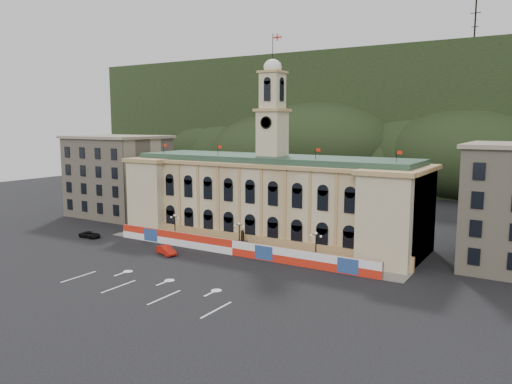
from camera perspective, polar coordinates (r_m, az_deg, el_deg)
The scene contains 13 objects.
ground at distance 71.25m, azimuth -9.59°, elevation -9.82°, with size 260.00×260.00×0.00m, color black.
lane_markings at distance 67.77m, azimuth -12.42°, elevation -10.83°, with size 26.00×10.00×0.02m, color white, non-canonical shape.
hill_ridge at distance 178.62m, azimuth 17.11°, elevation 6.92°, with size 230.00×80.00×64.00m.
city_hall at distance 91.51m, azimuth 1.73°, elevation -0.70°, with size 56.20×17.60×37.10m.
side_building_left at distance 120.75m, azimuth -15.45°, elevation 1.82°, with size 21.00×17.00×18.60m.
hoarding_fence at distance 82.34m, azimuth -2.64°, elevation -6.37°, with size 50.00×0.44×2.50m.
pavement at distance 84.82m, azimuth -1.64°, elevation -6.76°, with size 56.00×5.50×0.16m, color slate.
statue at distance 84.75m, azimuth -1.55°, elevation -6.00°, with size 1.40×1.40×3.72m.
lamp_left at distance 91.80m, azimuth -9.25°, elevation -3.80°, with size 1.96×0.44×5.15m.
lamp_center at distance 83.50m, azimuth -1.93°, elevation -4.88°, with size 1.96×0.44×5.15m.
lamp_right at distance 76.87m, azimuth 6.86°, elevation -6.06°, with size 1.96×0.44×5.15m.
red_sedan at distance 84.02m, azimuth -10.24°, elevation -6.56°, with size 4.79×3.05×1.49m, color red.
black_suv at distance 99.56m, azimuth -18.45°, elevation -4.65°, with size 4.43×2.24×1.20m, color black.
Camera 1 is at (44.96, -50.88, 21.60)m, focal length 35.00 mm.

